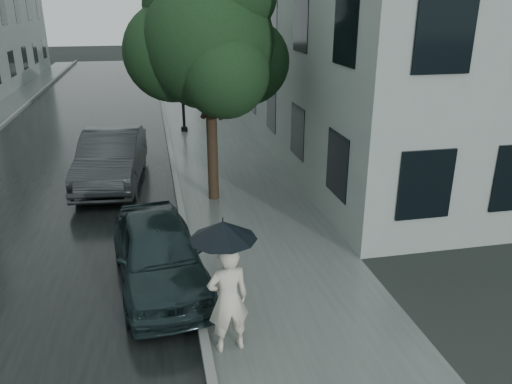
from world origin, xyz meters
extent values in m
plane|color=black|center=(0.00, 0.00, 0.00)|extent=(120.00, 120.00, 0.00)
cube|color=slate|center=(0.25, 12.00, 0.00)|extent=(3.50, 60.00, 0.01)
cube|color=slate|center=(-1.57, 12.00, 0.07)|extent=(0.15, 60.00, 0.15)
cube|color=black|center=(-5.08, 12.00, 0.00)|extent=(6.85, 60.00, 0.00)
cube|color=gray|center=(5.50, 19.50, 4.50)|extent=(7.00, 36.00, 9.00)
cube|color=black|center=(2.02, 19.50, 4.50)|extent=(0.08, 32.40, 7.20)
cube|color=black|center=(-10.32, 30.00, 4.00)|extent=(0.08, 16.20, 6.40)
imported|color=beige|center=(-1.20, -0.81, 0.90)|extent=(0.70, 0.51, 1.78)
cylinder|color=black|center=(-1.24, -0.76, 1.46)|extent=(0.02, 0.02, 0.90)
cone|color=black|center=(-1.24, -0.76, 2.05)|extent=(1.11, 1.11, 0.28)
cylinder|color=black|center=(-1.24, -0.76, 2.21)|extent=(0.02, 0.02, 0.08)
cylinder|color=black|center=(-1.24, -0.76, 0.98)|extent=(0.03, 0.03, 0.06)
cylinder|color=#332619|center=(-0.60, 5.68, 1.45)|extent=(0.29, 0.29, 2.89)
sphere|color=#1B3C1E|center=(-0.60, 5.68, 4.16)|extent=(3.30, 3.30, 3.30)
sphere|color=#1B3C1E|center=(0.42, 6.06, 3.65)|extent=(2.28, 2.28, 2.28)
sphere|color=#1B3C1E|center=(-1.49, 6.19, 3.91)|extent=(2.54, 2.54, 2.54)
sphere|color=#1B3C1E|center=(-0.35, 4.79, 3.52)|extent=(2.15, 2.15, 2.15)
sphere|color=#1B3C1E|center=(-0.98, 6.44, 5.05)|extent=(2.41, 2.41, 2.41)
cylinder|color=black|center=(-0.83, 13.61, 2.65)|extent=(0.12, 0.12, 5.29)
cylinder|color=black|center=(-0.83, 13.61, 0.10)|extent=(0.28, 0.28, 0.20)
imported|color=#182729|center=(-2.20, 1.38, 0.68)|extent=(2.02, 4.09, 1.34)
imported|color=#26292C|center=(-3.41, 7.56, 0.78)|extent=(2.05, 4.85, 1.56)
camera|label=1|loc=(-2.13, -7.26, 5.14)|focal=35.00mm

